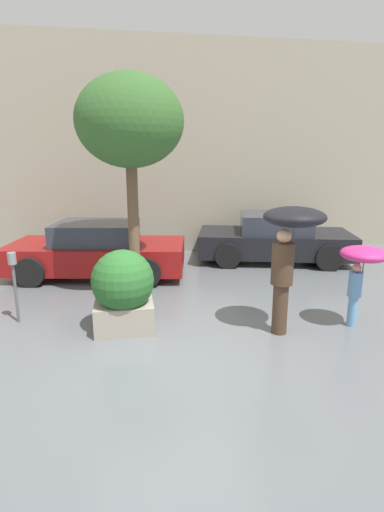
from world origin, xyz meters
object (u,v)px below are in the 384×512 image
planter_box (123,289)px  street_tree (130,123)px  parking_meter (13,273)px  person_child (362,262)px  parked_car_far (274,239)px  parked_car_near (98,251)px  person_adult (290,237)px

planter_box → street_tree: 3.28m
planter_box → parking_meter: (-1.83, 0.63, 0.18)m
planter_box → person_child: 3.92m
planter_box → parking_meter: 1.94m
parked_car_far → street_tree: size_ratio=1.01×
person_child → parked_car_far: 4.53m
planter_box → street_tree: bearing=82.7°
parked_car_near → parked_car_far: bearing=-72.3°
parked_car_far → parking_meter: size_ratio=3.54×
person_adult → street_tree: bearing=132.1°
parked_car_far → parking_meter: 6.79m
parked_car_far → street_tree: (-3.85, -2.13, 2.82)m
person_adult → parked_car_near: 5.10m
parked_car_near → parked_car_far: (4.70, 0.65, -0.00)m
planter_box → street_tree: street_tree is taller
person_adult → parked_car_near: (-3.22, 3.83, -0.98)m
planter_box → parked_car_near: (-0.62, 3.32, -0.11)m
person_adult → parking_meter: (-4.43, 1.14, -0.69)m
person_child → street_tree: (-3.63, 2.35, 2.28)m
planter_box → person_child: bearing=-7.7°
parking_meter → person_adult: bearing=-14.4°
person_adult → parked_car_far: bearing=68.5°
person_child → parked_car_near: person_child is taller
parked_car_far → planter_box: bearing=148.5°
person_adult → parked_car_near: size_ratio=0.47×
person_adult → person_child: 1.34m
parked_car_near → parked_car_far: size_ratio=0.99×
parking_meter → parked_car_near: bearing=65.9°
planter_box → parking_meter: planter_box is taller
person_adult → parked_car_far: (1.48, 4.48, -0.98)m
street_tree → parked_car_far: bearing=29.0°
person_child → street_tree: size_ratio=0.32×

